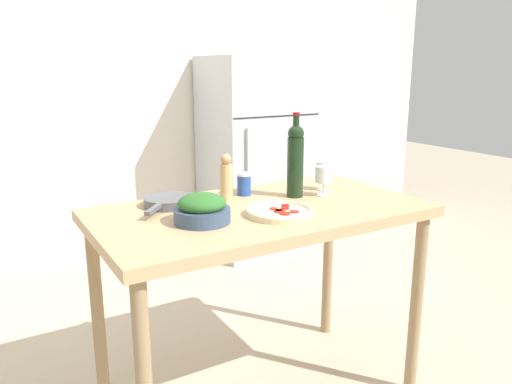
{
  "coord_description": "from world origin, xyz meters",
  "views": [
    {
      "loc": [
        -1.06,
        -1.76,
        1.52
      ],
      "look_at": [
        0.0,
        0.04,
        0.99
      ],
      "focal_mm": 35.0,
      "sensor_mm": 36.0,
      "label": 1
    }
  ],
  "objects_px": {
    "pepper_mill": "(226,178)",
    "homemade_pizza": "(279,211)",
    "wine_bottle": "(295,159)",
    "wine_glass_near": "(324,176)",
    "refrigerator": "(255,155)",
    "salad_bowl": "(202,209)",
    "salt_canister": "(244,184)",
    "wine_glass_far": "(324,170)",
    "cast_iron_skillet": "(169,201)"
  },
  "relations": [
    {
      "from": "pepper_mill",
      "to": "homemade_pizza",
      "type": "relative_size",
      "value": 0.75
    },
    {
      "from": "wine_bottle",
      "to": "wine_glass_near",
      "type": "xyz_separation_m",
      "value": [
        0.12,
        -0.06,
        -0.08
      ]
    },
    {
      "from": "refrigerator",
      "to": "wine_bottle",
      "type": "bearing_deg",
      "value": -114.79
    },
    {
      "from": "refrigerator",
      "to": "salad_bowl",
      "type": "xyz_separation_m",
      "value": [
        -1.33,
        -1.86,
        0.18
      ]
    },
    {
      "from": "salt_canister",
      "to": "wine_glass_near",
      "type": "bearing_deg",
      "value": -32.18
    },
    {
      "from": "wine_glass_far",
      "to": "wine_glass_near",
      "type": "bearing_deg",
      "value": -129.26
    },
    {
      "from": "refrigerator",
      "to": "wine_glass_near",
      "type": "distance_m",
      "value": 1.9
    },
    {
      "from": "salad_bowl",
      "to": "cast_iron_skillet",
      "type": "relative_size",
      "value": 0.75
    },
    {
      "from": "salt_canister",
      "to": "cast_iron_skillet",
      "type": "height_order",
      "value": "salt_canister"
    },
    {
      "from": "pepper_mill",
      "to": "refrigerator",
      "type": "bearing_deg",
      "value": 55.72
    },
    {
      "from": "pepper_mill",
      "to": "wine_glass_near",
      "type": "bearing_deg",
      "value": -21.59
    },
    {
      "from": "homemade_pizza",
      "to": "salt_canister",
      "type": "bearing_deg",
      "value": 84.56
    },
    {
      "from": "pepper_mill",
      "to": "cast_iron_skillet",
      "type": "bearing_deg",
      "value": 173.25
    },
    {
      "from": "salad_bowl",
      "to": "homemade_pizza",
      "type": "distance_m",
      "value": 0.32
    },
    {
      "from": "wine_bottle",
      "to": "wine_glass_near",
      "type": "distance_m",
      "value": 0.16
    },
    {
      "from": "wine_glass_near",
      "to": "homemade_pizza",
      "type": "xyz_separation_m",
      "value": [
        -0.35,
        -0.16,
        -0.08
      ]
    },
    {
      "from": "refrigerator",
      "to": "homemade_pizza",
      "type": "xyz_separation_m",
      "value": [
        -1.01,
        -1.92,
        0.14
      ]
    },
    {
      "from": "cast_iron_skillet",
      "to": "salt_canister",
      "type": "bearing_deg",
      "value": -0.14
    },
    {
      "from": "wine_glass_near",
      "to": "pepper_mill",
      "type": "height_order",
      "value": "pepper_mill"
    },
    {
      "from": "homemade_pizza",
      "to": "cast_iron_skillet",
      "type": "distance_m",
      "value": 0.49
    },
    {
      "from": "wine_glass_near",
      "to": "wine_glass_far",
      "type": "height_order",
      "value": "same"
    },
    {
      "from": "wine_bottle",
      "to": "homemade_pizza",
      "type": "height_order",
      "value": "wine_bottle"
    },
    {
      "from": "refrigerator",
      "to": "salad_bowl",
      "type": "relative_size",
      "value": 7.29
    },
    {
      "from": "wine_glass_far",
      "to": "pepper_mill",
      "type": "height_order",
      "value": "pepper_mill"
    },
    {
      "from": "refrigerator",
      "to": "wine_bottle",
      "type": "height_order",
      "value": "refrigerator"
    },
    {
      "from": "wine_bottle",
      "to": "salt_canister",
      "type": "xyz_separation_m",
      "value": [
        -0.19,
        0.14,
        -0.12
      ]
    },
    {
      "from": "refrigerator",
      "to": "cast_iron_skillet",
      "type": "distance_m",
      "value": 2.08
    },
    {
      "from": "homemade_pizza",
      "to": "salt_canister",
      "type": "xyz_separation_m",
      "value": [
        0.03,
        0.36,
        0.04
      ]
    },
    {
      "from": "homemade_pizza",
      "to": "wine_glass_near",
      "type": "bearing_deg",
      "value": 24.49
    },
    {
      "from": "wine_glass_far",
      "to": "cast_iron_skillet",
      "type": "bearing_deg",
      "value": 171.86
    },
    {
      "from": "wine_bottle",
      "to": "wine_glass_far",
      "type": "height_order",
      "value": "wine_bottle"
    },
    {
      "from": "wine_bottle",
      "to": "cast_iron_skillet",
      "type": "height_order",
      "value": "wine_bottle"
    },
    {
      "from": "refrigerator",
      "to": "homemade_pizza",
      "type": "height_order",
      "value": "refrigerator"
    },
    {
      "from": "refrigerator",
      "to": "cast_iron_skillet",
      "type": "height_order",
      "value": "refrigerator"
    },
    {
      "from": "homemade_pizza",
      "to": "cast_iron_skillet",
      "type": "xyz_separation_m",
      "value": [
        -0.34,
        0.36,
        0.01
      ]
    },
    {
      "from": "salt_canister",
      "to": "cast_iron_skillet",
      "type": "relative_size",
      "value": 0.36
    },
    {
      "from": "refrigerator",
      "to": "wine_glass_far",
      "type": "distance_m",
      "value": 1.79
    },
    {
      "from": "wine_bottle",
      "to": "wine_glass_near",
      "type": "relative_size",
      "value": 2.78
    },
    {
      "from": "wine_glass_near",
      "to": "salad_bowl",
      "type": "bearing_deg",
      "value": -172.15
    },
    {
      "from": "wine_glass_near",
      "to": "salt_canister",
      "type": "distance_m",
      "value": 0.37
    },
    {
      "from": "cast_iron_skillet",
      "to": "refrigerator",
      "type": "bearing_deg",
      "value": 49.16
    },
    {
      "from": "wine_glass_near",
      "to": "salad_bowl",
      "type": "relative_size",
      "value": 0.64
    },
    {
      "from": "salad_bowl",
      "to": "homemade_pizza",
      "type": "bearing_deg",
      "value": -12.19
    },
    {
      "from": "salt_canister",
      "to": "cast_iron_skillet",
      "type": "xyz_separation_m",
      "value": [
        -0.37,
        0.0,
        -0.03
      ]
    },
    {
      "from": "salt_canister",
      "to": "wine_bottle",
      "type": "bearing_deg",
      "value": -36.93
    },
    {
      "from": "pepper_mill",
      "to": "salt_canister",
      "type": "xyz_separation_m",
      "value": [
        0.11,
        0.03,
        -0.05
      ]
    },
    {
      "from": "wine_glass_far",
      "to": "pepper_mill",
      "type": "distance_m",
      "value": 0.5
    },
    {
      "from": "salad_bowl",
      "to": "cast_iron_skillet",
      "type": "bearing_deg",
      "value": 95.33
    },
    {
      "from": "refrigerator",
      "to": "wine_glass_far",
      "type": "bearing_deg",
      "value": -109.46
    },
    {
      "from": "wine_glass_near",
      "to": "cast_iron_skillet",
      "type": "height_order",
      "value": "wine_glass_near"
    }
  ]
}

